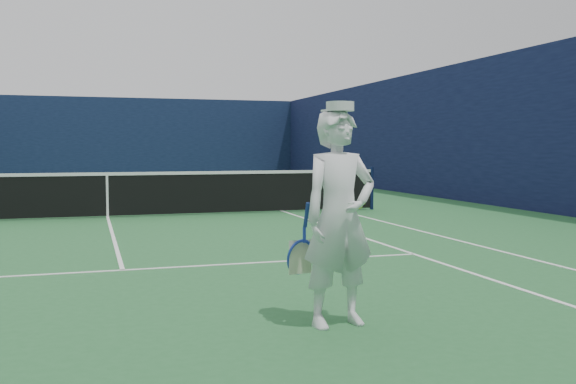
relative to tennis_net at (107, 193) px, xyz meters
name	(u,v)px	position (x,y,z in m)	size (l,w,h in m)	color
ground	(108,218)	(0.00, 0.00, -0.55)	(80.00, 80.00, 0.00)	#256130
court_markings	(108,217)	(0.00, 0.00, -0.55)	(11.03, 23.83, 0.01)	white
windscreen_fence	(106,127)	(0.00, 0.00, 1.45)	(20.12, 36.12, 4.00)	#0E1936
tennis_net	(107,193)	(0.00, 0.00, 0.00)	(12.88, 0.09, 1.07)	#141E4C
tennis_player	(339,217)	(1.68, -9.54, 0.40)	(0.83, 0.55, 1.95)	white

